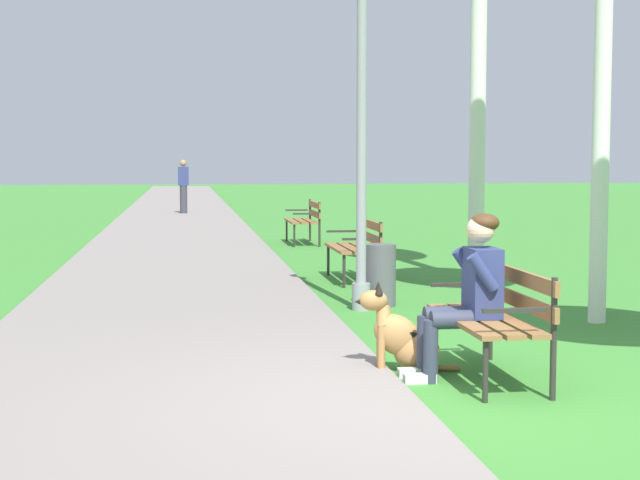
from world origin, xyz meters
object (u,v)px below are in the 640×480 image
park_bench_near (496,312)px  park_bench_mid (357,244)px  litter_bin (380,275)px  park_bench_far (305,218)px  lamp_post_near (362,115)px  person_seated_on_near_bench (468,289)px  pedestrian_distant (183,187)px  dog_shepherd (403,339)px

park_bench_near → park_bench_mid: same height
litter_bin → park_bench_far: bearing=88.7°
lamp_post_near → person_seated_on_near_bench: bearing=-86.8°
pedestrian_distant → park_bench_near: bearing=-84.2°
lamp_post_near → pedestrian_distant: 19.29m
park_bench_far → person_seated_on_near_bench: (-0.26, -11.89, 0.17)m
dog_shepherd → pedestrian_distant: (-1.68, 22.25, 0.58)m
park_bench_near → lamp_post_near: size_ratio=0.36×
person_seated_on_near_bench → litter_bin: 3.71m
litter_bin → park_bench_mid: bearing=86.2°
park_bench_near → park_bench_mid: 6.01m
park_bench_mid → dog_shepherd: size_ratio=1.80×
litter_bin → pedestrian_distant: (-2.18, 18.87, 0.49)m
park_bench_far → person_seated_on_near_bench: 11.89m
litter_bin → pedestrian_distant: pedestrian_distant is taller
park_bench_mid → person_seated_on_near_bench: person_seated_on_near_bench is taller
park_bench_near → dog_shepherd: bearing=151.2°
dog_shepherd → pedestrian_distant: pedestrian_distant is taller
park_bench_far → litter_bin: 8.20m
park_bench_near → pedestrian_distant: size_ratio=0.91×
dog_shepherd → pedestrian_distant: 22.32m
park_bench_mid → park_bench_far: bearing=89.7°
park_bench_near → pedestrian_distant: bearing=95.8°
park_bench_near → park_bench_mid: bearing=89.8°
lamp_post_near → litter_bin: 1.82m
dog_shepherd → lamp_post_near: bearing=85.7°
park_bench_near → lamp_post_near: (-0.40, 3.44, 1.62)m
park_bench_near → dog_shepherd: size_ratio=1.80×
lamp_post_near → litter_bin: lamp_post_near is taller
park_bench_mid → litter_bin: 2.29m
dog_shepherd → pedestrian_distant: size_ratio=0.50×
dog_shepherd → park_bench_far: bearing=86.6°
park_bench_mid → lamp_post_near: (-0.42, -2.56, 1.62)m
dog_shepherd → litter_bin: size_ratio=1.19×
lamp_post_near → pedestrian_distant: size_ratio=2.49×
person_seated_on_near_bench → pedestrian_distant: bearing=95.3°
park_bench_near → dog_shepherd: 0.76m
park_bench_near → person_seated_on_near_bench: bearing=170.6°
park_bench_far → litter_bin: bearing=-91.3°
litter_bin → pedestrian_distant: bearing=96.6°
park_bench_mid → park_bench_far: size_ratio=1.00×
person_seated_on_near_bench → litter_bin: bearing=88.8°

